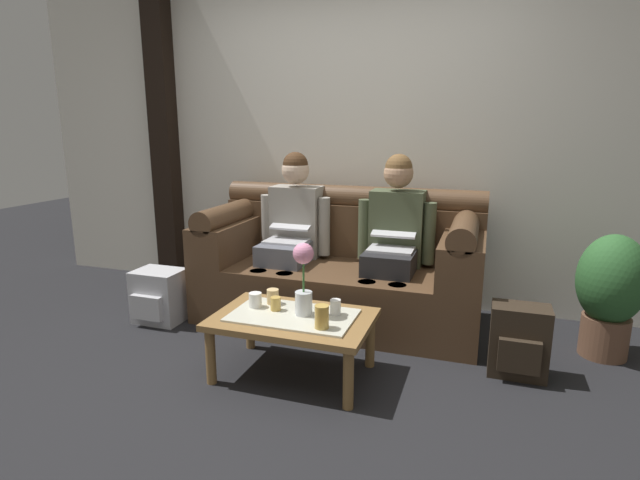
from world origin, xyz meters
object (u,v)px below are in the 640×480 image
backpack_left (159,296)px  potted_plant (610,290)px  flower_vase (303,276)px  cup_near_right (322,317)px  coffee_table (293,323)px  cup_far_right (255,300)px  cup_far_left (335,307)px  couch (341,268)px  person_right (394,235)px  cup_near_left (276,304)px  person_left (291,228)px  backpack_right (519,342)px  cup_far_center (273,297)px

backpack_left → potted_plant: (2.99, 0.42, 0.24)m
flower_vase → cup_near_right: bearing=-43.6°
coffee_table → potted_plant: bearing=26.0°
flower_vase → cup_far_right: size_ratio=4.80×
cup_far_left → coffee_table: bearing=-161.0°
couch → flower_vase: size_ratio=4.87×
cup_near_right → cup_far_left: 0.21m
person_right → coffee_table: size_ratio=1.37×
coffee_table → cup_near_left: size_ratio=11.35×
cup_near_left → potted_plant: (1.87, 0.82, 0.02)m
cup_near_left → potted_plant: size_ratio=0.10×
couch → cup_near_left: 0.94m
cup_near_left → potted_plant: potted_plant is taller
person_left → backpack_right: size_ratio=2.92×
couch → cup_near_left: couch is taller
cup_far_center → backpack_left: 1.12m
coffee_table → cup_near_left: 0.15m
couch → person_left: bearing=-179.6°
cup_far_right → potted_plant: (2.00, 0.82, 0.02)m
flower_vase → backpack_right: size_ratio=0.99×
person_right → cup_near_right: bearing=-99.1°
person_right → backpack_right: size_ratio=2.92×
cup_far_left → cup_far_right: (-0.48, -0.04, -0.00)m
cup_near_left → couch: bearing=82.8°
coffee_table → flower_vase: flower_vase is taller
cup_far_right → backpack_right: cup_far_right is taller
flower_vase → backpack_right: flower_vase is taller
flower_vase → backpack_right: (1.17, 0.39, -0.39)m
couch → person_left: person_left is taller
cup_far_right → cup_near_left: bearing=-3.5°
backpack_right → potted_plant: 0.72m
cup_far_right → potted_plant: size_ratio=0.11×
person_left → coffee_table: person_left is taller
flower_vase → backpack_left: size_ratio=1.07×
person_left → backpack_right: 1.77m
flower_vase → cup_far_center: 0.32m
backpack_right → cup_near_right: bearing=-151.9°
cup_near_left → cup_far_right: (-0.13, 0.01, 0.00)m
coffee_table → flower_vase: size_ratio=2.15×
flower_vase → coffee_table: bearing=-160.4°
potted_plant → person_right: bearing=175.6°
couch → potted_plant: couch is taller
person_right → cup_far_left: person_right is taller
person_right → cup_far_right: bearing=-124.9°
flower_vase → cup_far_right: bearing=176.8°
person_left → couch: bearing=0.4°
person_right → potted_plant: bearing=-4.4°
couch → cup_near_right: 1.11m
cup_far_right → backpack_right: (1.48, 0.37, -0.21)m
couch → backpack_right: bearing=-24.2°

